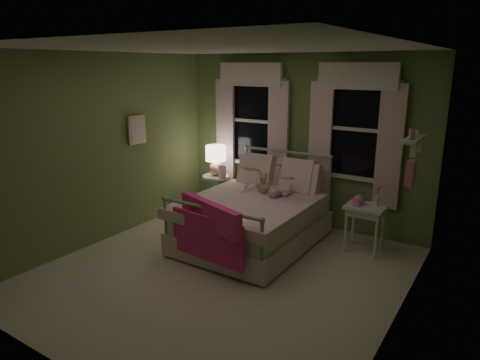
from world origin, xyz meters
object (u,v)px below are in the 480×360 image
Objects in this scene: child_right at (287,177)px; nightstand_left at (216,189)px; bed at (254,217)px; table_lamp at (216,158)px; nightstand_right at (365,213)px; child_left at (253,172)px; teddy_bear at (264,185)px.

child_right is 1.04× the size of nightstand_left.
bed is 1.40m from nightstand_left.
table_lamp is 2.60m from nightstand_right.
child_left is at bearing -19.86° from nightstand_left.
child_left is 0.56m from child_right.
nightstand_left is 1.02× the size of nightstand_right.
table_lamp is at bearing 147.74° from bed.
table_lamp is (-0.91, 0.33, 0.05)m from child_left.
table_lamp is (0.00, 0.00, 0.54)m from nightstand_left.
bed is 3.18× the size of nightstand_right.
teddy_bear is 1.43m from nightstand_right.
child_left is at bearing 150.50° from teddy_bear.
child_left is at bearing 14.40° from child_right.
child_left is at bearing -175.13° from nightstand_right.
child_left is 0.34m from teddy_bear.
bed is 4.11× the size of table_lamp.
child_right is (0.28, 0.42, 0.52)m from bed.
child_left is 1.06× the size of nightstand_right.
nightstand_left is at bearing 1.81° from child_right.
child_right is 0.34m from teddy_bear.
bed is 1.52m from table_lamp.
nightstand_right is (1.37, 0.56, 0.17)m from bed.
child_right is 1.16m from nightstand_right.
child_right is at bearing -12.59° from table_lamp.
table_lamp is at bearing 175.83° from nightstand_right.
child_right is 1.58m from nightstand_left.
child_left reaches higher than teddy_bear.
teddy_bear reaches higher than nightstand_right.
bed is at bearing -32.26° from nightstand_left.
teddy_bear is at bearing 90.00° from bed.
child_left reaches higher than nightstand_right.
bed is at bearing -157.74° from nightstand_right.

